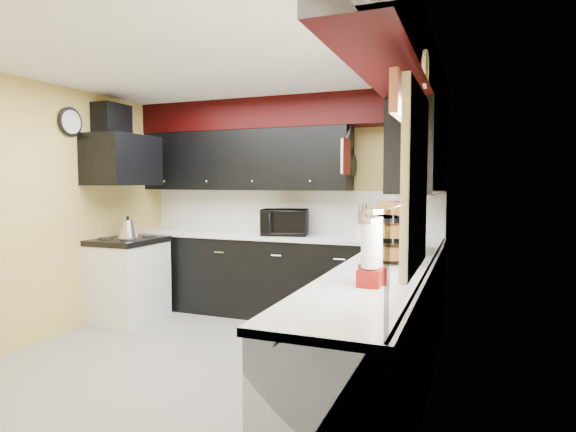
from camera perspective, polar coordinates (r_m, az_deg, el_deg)
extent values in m
plane|color=gray|center=(4.39, -8.95, -16.55)|extent=(3.60, 3.60, 0.00)
cube|color=#E0C666|center=(5.74, -0.01, 1.14)|extent=(3.60, 0.06, 2.50)
cube|color=#E0C666|center=(3.57, 16.68, -0.78)|extent=(0.06, 3.60, 2.50)
cube|color=#E0C666|center=(5.26, -26.29, 0.46)|extent=(0.06, 3.60, 2.50)
cube|color=white|center=(4.22, -9.33, 17.14)|extent=(3.60, 3.60, 0.06)
cube|color=black|center=(5.56, -1.14, -7.27)|extent=(3.60, 0.60, 0.90)
cube|color=black|center=(3.47, 10.88, -14.33)|extent=(0.60, 3.00, 0.90)
cube|color=white|center=(5.49, -1.14, -2.45)|extent=(3.62, 0.64, 0.04)
cube|color=white|center=(3.35, 10.99, -6.68)|extent=(0.64, 3.02, 0.04)
cube|color=white|center=(5.74, -0.04, 0.53)|extent=(3.60, 0.02, 0.50)
cube|color=white|center=(3.57, 16.50, -1.74)|extent=(0.02, 3.60, 0.50)
cube|color=black|center=(5.78, -5.29, 6.59)|extent=(2.60, 0.35, 0.70)
cube|color=black|center=(4.47, 15.51, 7.23)|extent=(0.35, 1.80, 0.70)
cube|color=black|center=(5.62, -0.69, 12.06)|extent=(3.60, 0.36, 0.35)
cube|color=black|center=(3.48, 13.71, 16.96)|extent=(0.36, 3.24, 0.35)
cube|color=white|center=(5.70, -18.35, -7.40)|extent=(0.60, 0.75, 0.86)
cube|color=black|center=(5.63, -18.45, -2.81)|extent=(0.62, 0.77, 0.06)
cube|color=black|center=(5.63, -19.05, 6.26)|extent=(0.50, 0.78, 0.55)
cube|color=black|center=(5.75, -20.15, 10.39)|extent=(0.24, 0.40, 0.40)
cube|color=red|center=(2.70, 13.88, 12.70)|extent=(0.04, 0.88, 0.20)
cube|color=white|center=(5.01, 6.83, 6.98)|extent=(0.03, 0.26, 0.35)
imported|color=black|center=(5.44, -0.40, -0.73)|extent=(0.59, 0.53, 0.30)
imported|color=black|center=(4.29, 12.98, -2.06)|extent=(0.46, 0.60, 0.30)
cylinder|color=white|center=(5.24, 8.82, -1.80)|extent=(0.16, 0.16, 0.14)
cube|color=black|center=(5.21, 9.70, -1.52)|extent=(0.11, 0.14, 0.20)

